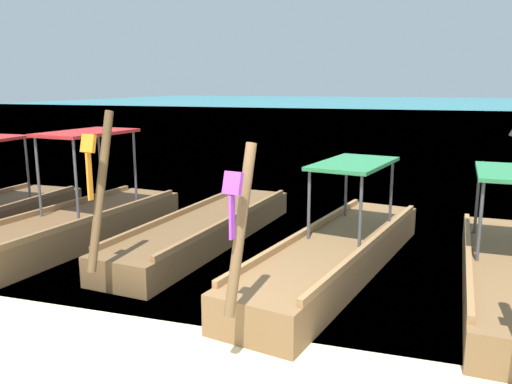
{
  "coord_description": "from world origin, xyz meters",
  "views": [
    {
      "loc": [
        2.41,
        -4.44,
        2.98
      ],
      "look_at": [
        0.0,
        3.13,
        1.33
      ],
      "focal_mm": 36.61,
      "sensor_mm": 36.0,
      "label": 1
    }
  ],
  "objects": [
    {
      "name": "ground",
      "position": [
        0.0,
        0.0,
        0.0
      ],
      "size": [
        120.0,
        120.0,
        0.0
      ],
      "primitive_type": "plane",
      "color": "beige"
    },
    {
      "name": "sea_water",
      "position": [
        0.0,
        61.13,
        0.0
      ],
      "size": [
        120.0,
        120.0,
        0.0
      ],
      "primitive_type": "plane",
      "color": "teal",
      "rests_on": "ground"
    },
    {
      "name": "longtail_boat_yellow_ribbon",
      "position": [
        -3.81,
        3.42,
        0.35
      ],
      "size": [
        2.0,
        6.22,
        2.67
      ],
      "color": "brown",
      "rests_on": "ground"
    },
    {
      "name": "longtail_boat_orange_ribbon",
      "position": [
        -1.42,
        4.42,
        0.26
      ],
      "size": [
        1.76,
        6.1,
        2.63
      ],
      "color": "brown",
      "rests_on": "ground"
    },
    {
      "name": "longtail_boat_violet_ribbon",
      "position": [
        1.21,
        3.56,
        0.33
      ],
      "size": [
        2.35,
        6.12,
        2.37
      ],
      "color": "brown",
      "rests_on": "ground"
    },
    {
      "name": "longtail_boat_turquoise_ribbon",
      "position": [
        3.64,
        3.46,
        0.31
      ],
      "size": [
        1.34,
        5.51,
        2.25
      ],
      "color": "brown",
      "rests_on": "ground"
    },
    {
      "name": "mooring_buoy_near",
      "position": [
        0.69,
        12.93,
        0.27
      ],
      "size": [
        0.54,
        0.54,
        0.54
      ],
      "color": "red",
      "rests_on": "sea_water"
    }
  ]
}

